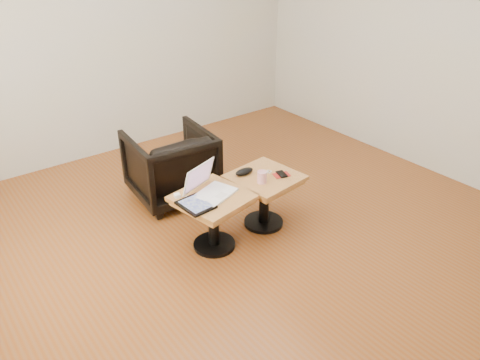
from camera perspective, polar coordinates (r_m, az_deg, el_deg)
room_shell at (r=3.33m, az=1.24°, el=12.67°), size 4.52×4.52×2.71m
side_table_left at (r=3.60m, az=-3.29°, el=-3.53°), size 0.60×0.60×0.47m
side_table_right at (r=3.88m, az=3.01°, el=-1.01°), size 0.57×0.57×0.47m
laptop at (r=3.55m, az=-3.78°, el=-1.01°), size 0.40×0.38×0.23m
tablet at (r=3.42m, az=-5.42°, el=-3.02°), size 0.22×0.27×0.02m
charging_adapter at (r=3.55m, az=-7.67°, el=-1.89°), size 0.05×0.05×0.03m
glasses_case at (r=3.83m, az=0.52°, el=1.05°), size 0.17×0.08×0.05m
striped_cup at (r=3.70m, az=2.69°, el=0.37°), size 0.09×0.09×0.10m
earbuds_tangle at (r=3.87m, az=3.39°, el=0.99°), size 0.08×0.06×0.01m
phone_on_sleeve at (r=3.84m, az=5.10°, el=0.68°), size 0.15×0.13×0.02m
armchair at (r=4.34m, az=-8.44°, el=1.80°), size 0.76×0.78×0.66m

